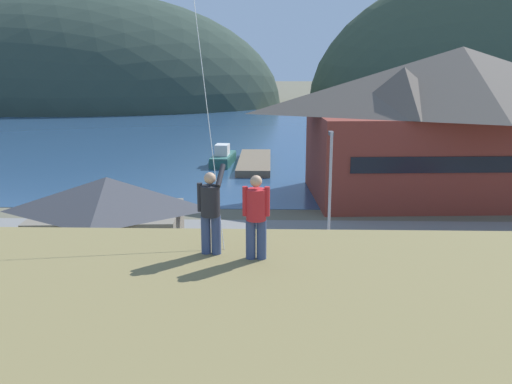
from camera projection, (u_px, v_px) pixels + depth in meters
The scene contains 16 objects.
ground_plane at pixel (276, 332), 20.80m from camera, with size 600.00×600.00×0.00m, color #66604C.
parking_lot_pad at pixel (275, 281), 25.65m from camera, with size 40.00×20.00×0.10m, color gray.
bay_water at pixel (272, 134), 79.13m from camera, with size 360.00×84.00×0.03m, color navy.
far_hill_west_ridge at pixel (82, 104), 136.50m from camera, with size 100.44×67.25×54.86m, color #2D3D33.
harbor_lodge at pixel (458, 119), 40.43m from camera, with size 23.38×13.19×11.33m.
storage_shed_near_lot at pixel (109, 222), 26.72m from camera, with size 7.79×5.76×4.74m.
wharf_dock at pixel (255, 162), 54.62m from camera, with size 3.20×12.50×0.70m.
moored_boat_wharfside at pixel (223, 158), 55.08m from camera, with size 2.35×5.98×2.16m.
parked_car_front_row_end at pixel (60, 311), 20.22m from camera, with size 4.29×2.24×1.82m.
parked_car_mid_row_far at pixel (308, 259), 25.67m from camera, with size 4.27×2.20×1.82m.
parked_car_lone_by_shed at pixel (208, 290), 22.06m from camera, with size 4.35×2.35×1.82m.
parked_car_front_row_silver at pixel (492, 311), 20.27m from camera, with size 4.35×2.36×1.82m.
parked_car_corner_spot at pixel (328, 316), 19.85m from camera, with size 4.20×2.06×1.82m.
parking_light_pole at pixel (330, 179), 30.10m from camera, with size 0.24×0.78×6.36m.
person_kite_flyer at pixel (211, 210), 11.12m from camera, with size 0.57×0.64×1.86m.
person_companion at pixel (256, 214), 10.82m from camera, with size 0.55×0.40×1.74m.
Camera 1 is at (-0.25, -18.98, 10.13)m, focal length 37.80 mm.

